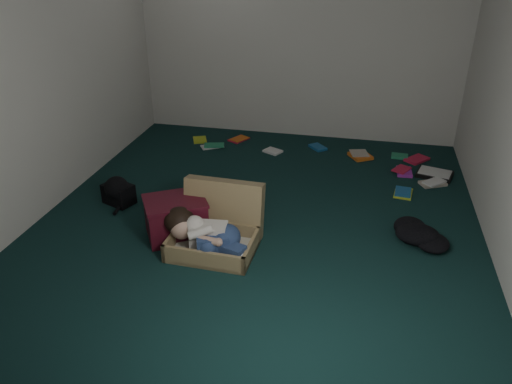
% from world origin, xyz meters
% --- Properties ---
extents(floor, '(4.50, 4.50, 0.00)m').
position_xyz_m(floor, '(0.00, 0.00, 0.00)').
color(floor, '#0E2A28').
rests_on(floor, ground).
extents(wall_back, '(4.50, 0.00, 4.50)m').
position_xyz_m(wall_back, '(0.00, 2.25, 1.30)').
color(wall_back, silver).
rests_on(wall_back, ground).
extents(wall_front, '(4.50, 0.00, 4.50)m').
position_xyz_m(wall_front, '(0.00, -2.25, 1.30)').
color(wall_front, silver).
rests_on(wall_front, ground).
extents(wall_left, '(0.00, 4.50, 4.50)m').
position_xyz_m(wall_left, '(-2.00, 0.00, 1.30)').
color(wall_left, silver).
rests_on(wall_left, ground).
extents(suitcase, '(0.72, 0.71, 0.51)m').
position_xyz_m(suitcase, '(-0.26, -0.50, 0.15)').
color(suitcase, '#9A8255').
rests_on(suitcase, floor).
extents(person, '(0.75, 0.38, 0.32)m').
position_xyz_m(person, '(-0.31, -0.67, 0.20)').
color(person, silver).
rests_on(person, suitcase).
extents(maroon_bin, '(0.65, 0.61, 0.35)m').
position_xyz_m(maroon_bin, '(-0.65, -0.45, 0.18)').
color(maroon_bin, '#4B0F1C').
rests_on(maroon_bin, floor).
extents(backpack, '(0.44, 0.40, 0.22)m').
position_xyz_m(backpack, '(-1.41, -0.01, 0.11)').
color(backpack, black).
rests_on(backpack, floor).
extents(clothing_pile, '(0.56, 0.52, 0.14)m').
position_xyz_m(clothing_pile, '(1.44, -0.10, 0.07)').
color(clothing_pile, black).
rests_on(clothing_pile, floor).
extents(paper_tray, '(0.43, 0.36, 0.05)m').
position_xyz_m(paper_tray, '(1.69, 1.31, 0.03)').
color(paper_tray, black).
rests_on(paper_tray, floor).
extents(book_scatter, '(3.03, 1.38, 0.02)m').
position_xyz_m(book_scatter, '(0.50, 1.54, 0.01)').
color(book_scatter, '#BED425').
rests_on(book_scatter, floor).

